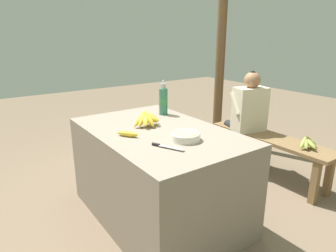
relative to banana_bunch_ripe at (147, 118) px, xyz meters
name	(u,v)px	position (x,y,z in m)	size (l,w,h in m)	color
ground_plane	(158,215)	(0.13, 0.01, -0.82)	(12.00, 12.00, 0.00)	#75604C
market_counter	(158,174)	(0.13, 0.01, -0.44)	(1.42, 0.91, 0.75)	gray
banana_bunch_ripe	(147,118)	(0.00, 0.00, 0.00)	(0.17, 0.26, 0.14)	#4C381E
serving_bowl	(186,136)	(0.44, 0.05, -0.03)	(0.20, 0.20, 0.06)	silver
water_bottle	(163,101)	(-0.22, 0.31, 0.06)	(0.08, 0.08, 0.32)	#337556
loose_banana_front	(128,134)	(0.14, -0.25, -0.04)	(0.16, 0.13, 0.04)	gold
knife	(163,146)	(0.46, -0.16, -0.05)	(0.22, 0.12, 0.02)	#BCBCC1
wooden_bench	(270,144)	(0.19, 1.37, -0.45)	(1.37, 0.32, 0.45)	brown
seated_vendor	(247,113)	(-0.12, 1.35, -0.19)	(0.46, 0.43, 1.10)	#232328
banana_bunch_green	(308,142)	(0.60, 1.36, -0.31)	(0.16, 0.24, 0.12)	#4C381E
support_post_near	(221,50)	(-0.91, 1.68, 0.44)	(0.12, 0.12, 2.52)	brown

